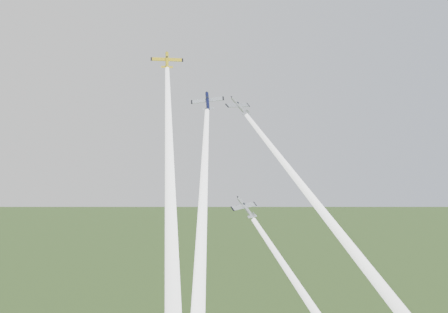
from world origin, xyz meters
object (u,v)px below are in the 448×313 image
plane_yellow (167,60)px  plane_navy (207,101)px  plane_silver_right (239,106)px  plane_silver_low (245,207)px

plane_yellow → plane_navy: plane_yellow is taller
plane_yellow → plane_navy: 14.49m
plane_navy → plane_silver_right: (11.32, 8.31, -0.07)m
plane_yellow → plane_silver_right: bearing=15.6°
plane_silver_right → plane_silver_low: (-6.15, -17.11, -22.75)m
plane_silver_right → plane_silver_low: plane_silver_right is taller
plane_navy → plane_silver_low: bearing=-36.8°
plane_navy → plane_yellow: bearing=152.6°
plane_navy → plane_silver_right: plane_silver_right is taller
plane_navy → plane_silver_right: size_ratio=0.95×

